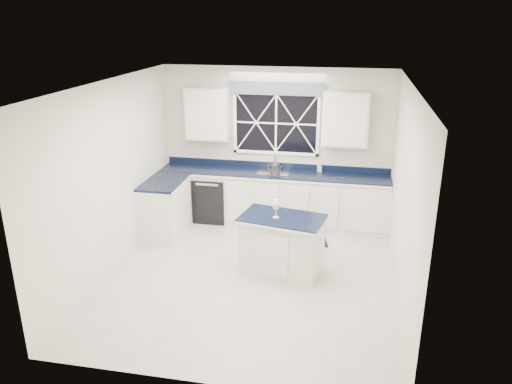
% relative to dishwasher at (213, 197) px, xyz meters
% --- Properties ---
extents(ground, '(4.50, 4.50, 0.00)m').
position_rel_dishwasher_xyz_m(ground, '(1.10, -1.95, -0.41)').
color(ground, '#ACACA7').
rests_on(ground, ground).
extents(back_wall, '(4.00, 0.10, 2.70)m').
position_rel_dishwasher_xyz_m(back_wall, '(1.10, 0.30, 0.94)').
color(back_wall, beige).
rests_on(back_wall, ground).
extents(base_cabinets, '(3.99, 1.60, 0.90)m').
position_rel_dishwasher_xyz_m(base_cabinets, '(0.77, -0.17, 0.04)').
color(base_cabinets, white).
rests_on(base_cabinets, ground).
extents(countertop, '(3.98, 0.64, 0.04)m').
position_rel_dishwasher_xyz_m(countertop, '(1.10, 0.00, 0.51)').
color(countertop, black).
rests_on(countertop, base_cabinets).
extents(dishwasher, '(0.60, 0.58, 0.82)m').
position_rel_dishwasher_xyz_m(dishwasher, '(0.00, 0.00, 0.00)').
color(dishwasher, black).
rests_on(dishwasher, ground).
extents(window, '(1.65, 0.09, 1.26)m').
position_rel_dishwasher_xyz_m(window, '(1.10, 0.25, 1.42)').
color(window, black).
rests_on(window, ground).
extents(upper_cabinets, '(3.10, 0.34, 0.90)m').
position_rel_dishwasher_xyz_m(upper_cabinets, '(1.10, 0.13, 1.49)').
color(upper_cabinets, white).
rests_on(upper_cabinets, ground).
extents(faucet, '(0.05, 0.20, 0.30)m').
position_rel_dishwasher_xyz_m(faucet, '(1.10, 0.19, 0.69)').
color(faucet, '#BBBABD').
rests_on(faucet, countertop).
extents(island, '(1.26, 0.90, 0.86)m').
position_rel_dishwasher_xyz_m(island, '(1.51, -1.75, 0.02)').
color(island, white).
rests_on(island, ground).
extents(rug, '(1.40, 1.02, 0.02)m').
position_rel_dishwasher_xyz_m(rug, '(1.53, -0.67, -0.40)').
color(rug, '#ADADA8').
rests_on(rug, ground).
extents(kettle, '(0.27, 0.19, 0.19)m').
position_rel_dishwasher_xyz_m(kettle, '(1.12, 0.05, 0.62)').
color(kettle, '#313134').
rests_on(kettle, countertop).
extents(wine_glass, '(0.11, 0.11, 0.27)m').
position_rel_dishwasher_xyz_m(wine_glass, '(1.43, -1.78, 0.63)').
color(wine_glass, silver).
rests_on(wine_glass, island).
extents(soap_bottle, '(0.08, 0.09, 0.16)m').
position_rel_dishwasher_xyz_m(soap_bottle, '(1.88, 0.22, 0.61)').
color(soap_bottle, silver).
rests_on(soap_bottle, countertop).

